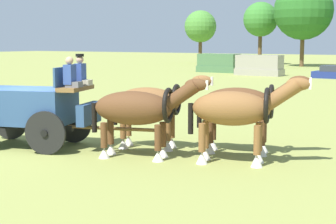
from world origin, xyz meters
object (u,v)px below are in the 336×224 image
(show_wagon, at_px, (31,107))
(parked_vehicle_b, at_px, (259,66))
(draft_horse_rear_near, at_px, (153,104))
(parked_vehicle_a, at_px, (219,63))
(draft_horse_lead_near, at_px, (243,106))
(draft_horse_lead_off, at_px, (237,111))
(draft_horse_rear_off, at_px, (139,110))

(show_wagon, bearing_deg, parked_vehicle_b, 100.27)
(draft_horse_rear_near, height_order, parked_vehicle_b, draft_horse_rear_near)
(show_wagon, distance_m, parked_vehicle_a, 38.37)
(show_wagon, relative_size, draft_horse_lead_near, 1.89)
(show_wagon, height_order, draft_horse_lead_off, show_wagon)
(draft_horse_lead_off, relative_size, parked_vehicle_a, 0.70)
(draft_horse_rear_near, relative_size, draft_horse_lead_near, 0.96)
(parked_vehicle_b, bearing_deg, draft_horse_lead_off, -69.57)
(draft_horse_rear_near, distance_m, parked_vehicle_b, 33.63)
(draft_horse_rear_near, distance_m, draft_horse_lead_off, 2.90)
(show_wagon, relative_size, draft_horse_rear_near, 1.97)
(show_wagon, bearing_deg, parked_vehicle_a, 107.42)
(draft_horse_rear_near, relative_size, draft_horse_rear_off, 0.93)
(draft_horse_rear_near, distance_m, draft_horse_lead_near, 2.59)
(draft_horse_rear_off, xyz_separation_m, parked_vehicle_a, (-15.06, 36.22, -0.40))
(show_wagon, bearing_deg, draft_horse_lead_near, 22.67)
(draft_horse_lead_off, relative_size, parked_vehicle_b, 0.69)
(show_wagon, xyz_separation_m, draft_horse_rear_off, (3.58, 0.39, 0.11))
(parked_vehicle_a, relative_size, parked_vehicle_b, 0.98)
(show_wagon, height_order, parked_vehicle_a, show_wagon)
(parked_vehicle_a, xyz_separation_m, parked_vehicle_b, (5.34, -2.67, 0.01))
(draft_horse_lead_off, bearing_deg, draft_horse_rear_off, -163.38)
(draft_horse_rear_off, xyz_separation_m, parked_vehicle_b, (-9.73, 33.55, -0.39))
(draft_horse_rear_near, xyz_separation_m, draft_horse_rear_off, (0.36, -1.25, 0.00))
(parked_vehicle_b, bearing_deg, draft_horse_rear_off, -73.83)
(draft_horse_rear_off, relative_size, parked_vehicle_b, 0.72)
(show_wagon, distance_m, draft_horse_rear_near, 3.61)
(draft_horse_rear_near, height_order, parked_vehicle_a, draft_horse_rear_near)
(parked_vehicle_a, bearing_deg, draft_horse_rear_near, -67.20)
(draft_horse_rear_off, distance_m, parked_vehicle_b, 34.93)
(draft_horse_rear_off, bearing_deg, parked_vehicle_b, 106.17)
(draft_horse_lead_near, bearing_deg, parked_vehicle_a, 116.65)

